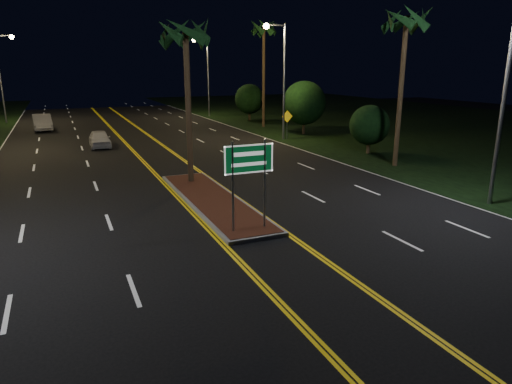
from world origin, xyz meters
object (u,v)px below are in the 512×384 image
shrub_mid (304,103)px  highway_sign (249,167)px  shrub_far (249,99)px  car_far (42,121)px  streetlight_right_near (501,69)px  warning_sign (287,121)px  median_island (213,200)px  car_near (100,137)px  streetlight_right_mid (280,68)px  streetlight_right_far (205,68)px  palm_right_near (407,21)px  palm_right_far (264,30)px  palm_median (185,33)px  streetlight_left_far (3,68)px  shrub_near (370,125)px

shrub_mid → highway_sign: bearing=-123.4°
shrub_far → car_far: size_ratio=0.76×
streetlight_right_near → warning_sign: size_ratio=3.85×
median_island → shrub_far: (13.80, 29.00, 2.25)m
streetlight_right_near → warning_sign: 20.45m
highway_sign → car_near: 21.52m
streetlight_right_mid → shrub_mid: streetlight_right_mid is taller
streetlight_right_near → median_island: bearing=154.8°
streetlight_right_far → car_far: 19.51m
palm_right_near → shrub_mid: 15.11m
median_island → palm_right_near: palm_right_near is taller
streetlight_right_near → shrub_mid: bearing=81.2°
palm_right_far → shrub_far: 9.13m
palm_right_near → car_far: bearing=127.4°
shrub_far → median_island: bearing=-115.4°
median_island → palm_median: size_ratio=1.23×
streetlight_left_far → shrub_far: 25.90m
shrub_mid → warning_sign: bearing=-143.3°
palm_right_near → palm_right_far: palm_right_far is taller
streetlight_left_far → palm_median: (10.61, -33.50, 1.62)m
median_island → warning_sign: warning_sign is taller
palm_right_near → shrub_mid: palm_right_near is taller
palm_right_far → highway_sign: bearing=-115.2°
median_island → shrub_far: size_ratio=2.59×
median_island → car_near: size_ratio=2.39×
median_island → car_far: bearing=104.2°
streetlight_right_far → car_far: streetlight_right_far is taller
palm_median → streetlight_right_far: bearing=71.4°
streetlight_left_far → shrub_far: (24.41, -8.00, -3.32)m
palm_median → palm_right_far: palm_right_far is taller
palm_right_far → car_far: bearing=163.6°
streetlight_right_mid → car_near: bearing=171.7°
streetlight_left_far → shrub_mid: streetlight_left_far is taller
highway_sign → median_island: bearing=90.0°
palm_median → palm_right_far: 23.40m
warning_sign → palm_median: bearing=-138.8°
palm_median → shrub_far: 29.41m
streetlight_left_far → shrub_mid: size_ratio=1.95×
shrub_mid → warning_sign: shrub_mid is taller
palm_median → palm_right_near: size_ratio=0.89×
palm_median → car_far: palm_median is taller
streetlight_right_near → palm_right_far: bearing=85.5°
median_island → palm_median: 8.00m
shrub_near → shrub_mid: bearing=87.1°
streetlight_right_mid → warning_sign: 4.21m
streetlight_left_far → car_near: 21.88m
palm_right_near → shrub_far: size_ratio=2.35×
shrub_mid → streetlight_right_far: bearing=100.7°
median_island → car_near: 17.32m
streetlight_right_far → palm_median: (-10.61, -31.50, 1.62)m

